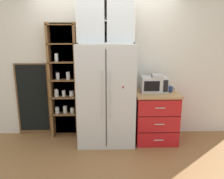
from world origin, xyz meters
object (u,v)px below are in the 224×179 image
at_px(bottle_amber, 156,84).
at_px(bottle_green, 157,86).
at_px(refrigerator, 106,94).
at_px(mug_navy, 170,89).
at_px(chalkboard_menu, 33,100).
at_px(microwave, 154,84).
at_px(coffee_maker, 157,83).

bearing_deg(bottle_amber, bottle_green, -90.00).
bearing_deg(bottle_green, refrigerator, 178.72).
height_order(mug_navy, chalkboard_menu, chalkboard_menu).
bearing_deg(chalkboard_menu, bottle_green, -8.65).
distance_m(microwave, chalkboard_menu, 2.21).
relative_size(mug_navy, bottle_green, 0.43).
distance_m(microwave, mug_navy, 0.30).
xyz_separation_m(microwave, coffee_maker, (0.04, -0.04, 0.03)).
relative_size(refrigerator, bottle_amber, 5.76).
xyz_separation_m(microwave, chalkboard_menu, (-2.17, 0.24, -0.33)).
bearing_deg(mug_navy, chalkboard_menu, 173.28).
relative_size(microwave, coffee_maker, 1.42).
height_order(refrigerator, microwave, refrigerator).
xyz_separation_m(coffee_maker, bottle_green, (0.00, -0.05, -0.03)).
bearing_deg(bottle_amber, coffee_maker, -90.00).
relative_size(refrigerator, chalkboard_menu, 1.27).
bearing_deg(microwave, mug_navy, -8.86).
distance_m(coffee_maker, chalkboard_menu, 2.26).
height_order(refrigerator, chalkboard_menu, refrigerator).
bearing_deg(refrigerator, chalkboard_menu, 166.75).
height_order(microwave, mug_navy, microwave).
height_order(microwave, coffee_maker, coffee_maker).
xyz_separation_m(refrigerator, coffee_maker, (0.87, 0.03, 0.18)).
bearing_deg(refrigerator, mug_navy, 1.47).
bearing_deg(coffee_maker, mug_navy, -0.51).
distance_m(refrigerator, bottle_amber, 0.88).
relative_size(coffee_maker, mug_navy, 2.56).
relative_size(mug_navy, chalkboard_menu, 0.09).
bearing_deg(mug_navy, microwave, 171.14).
distance_m(refrigerator, chalkboard_menu, 1.40).
xyz_separation_m(microwave, bottle_green, (0.04, -0.09, -0.00)).
height_order(coffee_maker, bottle_green, coffee_maker).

